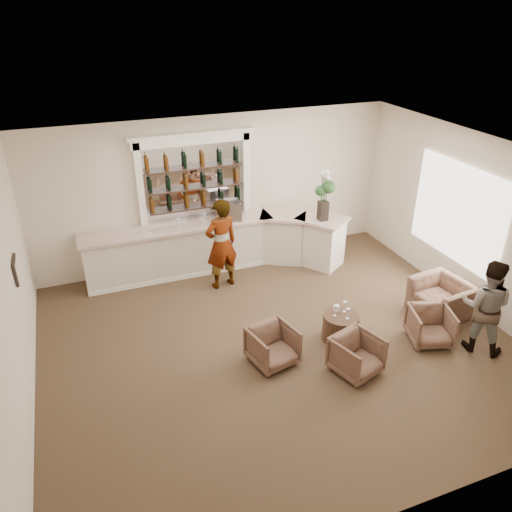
% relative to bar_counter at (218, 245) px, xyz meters
% --- Properties ---
extents(ground, '(8.00, 8.00, 0.00)m').
position_rel_bar_counter_xyz_m(ground, '(0.16, -3.00, -0.57)').
color(ground, '#503F28').
rests_on(ground, ground).
extents(room_shell, '(8.04, 7.02, 3.32)m').
position_rel_bar_counter_xyz_m(room_shell, '(0.33, -2.29, 1.77)').
color(room_shell, beige).
rests_on(room_shell, ground).
extents(bar_counter, '(5.72, 1.80, 1.14)m').
position_rel_bar_counter_xyz_m(bar_counter, '(0.00, 0.00, 0.00)').
color(bar_counter, white).
rests_on(bar_counter, ground).
extents(back_bar_alcove, '(2.64, 0.25, 3.00)m').
position_rel_bar_counter_xyz_m(back_bar_alcove, '(-0.34, 0.41, 1.46)').
color(back_bar_alcove, white).
rests_on(back_bar_alcove, ground).
extents(cocktail_table, '(0.64, 0.64, 0.50)m').
position_rel_bar_counter_xyz_m(cocktail_table, '(1.24, -3.26, -0.32)').
color(cocktail_table, '#45291E').
rests_on(cocktail_table, ground).
extents(sommelier, '(0.79, 0.60, 1.94)m').
position_rel_bar_counter_xyz_m(sommelier, '(-0.14, -0.74, 0.40)').
color(sommelier, gray).
rests_on(sommelier, ground).
extents(guest, '(1.03, 1.04, 1.70)m').
position_rel_bar_counter_xyz_m(guest, '(3.33, -4.33, 0.28)').
color(guest, gray).
rests_on(guest, ground).
extents(armchair_left, '(0.84, 0.86, 0.66)m').
position_rel_bar_counter_xyz_m(armchair_left, '(-0.12, -3.42, -0.25)').
color(armchair_left, brown).
rests_on(armchair_left, ground).
extents(armchair_center, '(0.88, 0.90, 0.65)m').
position_rel_bar_counter_xyz_m(armchair_center, '(1.04, -4.12, -0.25)').
color(armchair_center, brown).
rests_on(armchair_center, ground).
extents(armchair_right, '(0.87, 0.88, 0.64)m').
position_rel_bar_counter_xyz_m(armchair_right, '(2.67, -3.89, -0.25)').
color(armchair_right, brown).
rests_on(armchair_right, ground).
extents(armchair_far, '(1.02, 1.13, 0.67)m').
position_rel_bar_counter_xyz_m(armchair_far, '(3.45, -3.22, -0.24)').
color(armchair_far, brown).
rests_on(armchair_far, ground).
extents(espresso_machine, '(0.53, 0.46, 0.43)m').
position_rel_bar_counter_xyz_m(espresso_machine, '(0.27, -0.00, 0.78)').
color(espresso_machine, silver).
rests_on(espresso_machine, bar_counter).
extents(flower_vase, '(0.30, 0.30, 1.12)m').
position_rel_bar_counter_xyz_m(flower_vase, '(2.16, -0.71, 1.20)').
color(flower_vase, black).
rests_on(flower_vase, bar_counter).
extents(wine_glass_bar_left, '(0.07, 0.07, 0.21)m').
position_rel_bar_counter_xyz_m(wine_glass_bar_left, '(-0.83, -0.04, 0.67)').
color(wine_glass_bar_left, white).
rests_on(wine_glass_bar_left, bar_counter).
extents(wine_glass_bar_right, '(0.07, 0.07, 0.21)m').
position_rel_bar_counter_xyz_m(wine_glass_bar_right, '(-0.25, 0.07, 0.67)').
color(wine_glass_bar_right, white).
rests_on(wine_glass_bar_right, bar_counter).
extents(wine_glass_tbl_a, '(0.07, 0.07, 0.21)m').
position_rel_bar_counter_xyz_m(wine_glass_tbl_a, '(1.12, -3.23, 0.03)').
color(wine_glass_tbl_a, white).
rests_on(wine_glass_tbl_a, cocktail_table).
extents(wine_glass_tbl_b, '(0.07, 0.07, 0.21)m').
position_rel_bar_counter_xyz_m(wine_glass_tbl_b, '(1.34, -3.18, 0.03)').
color(wine_glass_tbl_b, white).
rests_on(wine_glass_tbl_b, cocktail_table).
extents(wine_glass_tbl_c, '(0.07, 0.07, 0.21)m').
position_rel_bar_counter_xyz_m(wine_glass_tbl_c, '(1.28, -3.39, 0.03)').
color(wine_glass_tbl_c, white).
rests_on(wine_glass_tbl_c, cocktail_table).
extents(napkin_holder, '(0.08, 0.08, 0.12)m').
position_rel_bar_counter_xyz_m(napkin_holder, '(1.22, -3.12, -0.01)').
color(napkin_holder, white).
rests_on(napkin_holder, cocktail_table).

